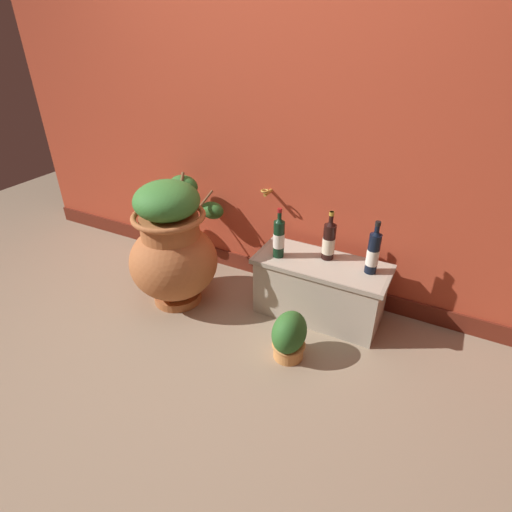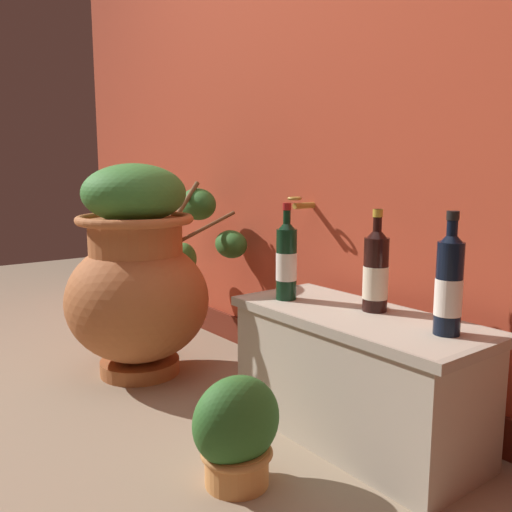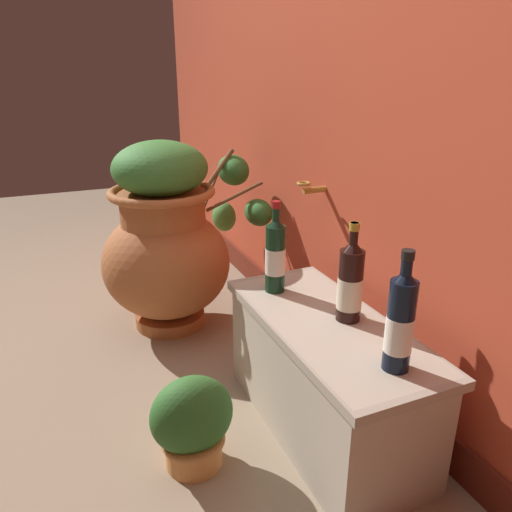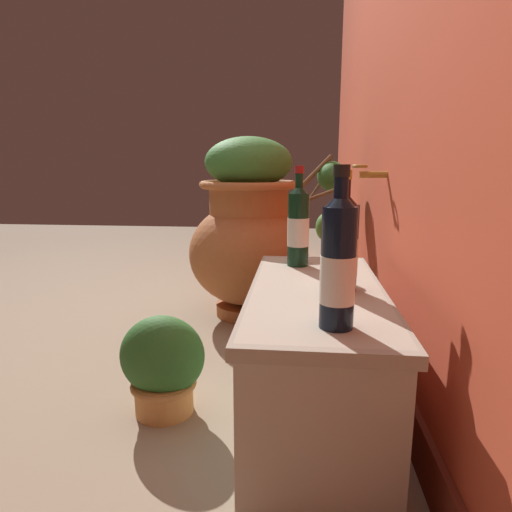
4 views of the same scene
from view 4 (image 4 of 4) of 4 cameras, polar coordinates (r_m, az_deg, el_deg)
ground_plane at (r=2.00m, az=-18.18°, el=-10.62°), size 7.00×7.00×0.00m
terracotta_urn at (r=2.15m, az=-0.45°, el=3.09°), size 0.68×0.81×0.87m
stone_ledge at (r=1.29m, az=7.64°, el=-12.34°), size 0.84×0.37×0.41m
wine_bottle_left at (r=1.47m, az=5.51°, el=4.09°), size 0.07×0.07×0.33m
wine_bottle_middle at (r=0.91m, az=10.61°, el=-0.67°), size 0.07×0.07×0.33m
wine_bottle_right at (r=1.19m, az=11.25°, el=1.65°), size 0.08×0.08×0.32m
potted_shrub at (r=1.39m, az=-11.98°, el=-13.68°), size 0.20×0.26×0.31m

